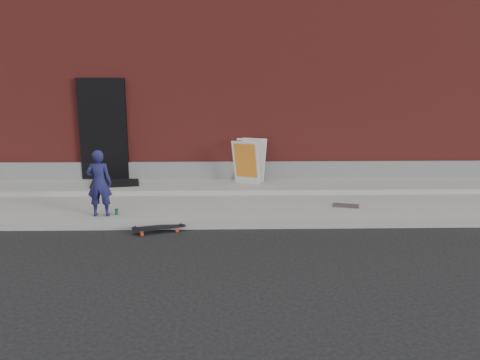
{
  "coord_description": "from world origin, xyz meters",
  "views": [
    {
      "loc": [
        0.21,
        -7.55,
        2.45
      ],
      "look_at": [
        0.4,
        0.8,
        0.68
      ],
      "focal_mm": 35.0,
      "sensor_mm": 36.0,
      "label": 1
    }
  ],
  "objects_px": {
    "child": "(99,183)",
    "pizza_sign": "(249,161)",
    "skateboard": "(159,228)",
    "soda_can": "(117,212)"
  },
  "relations": [
    {
      "from": "skateboard",
      "to": "pizza_sign",
      "type": "relative_size",
      "value": 0.88
    },
    {
      "from": "skateboard",
      "to": "pizza_sign",
      "type": "bearing_deg",
      "value": 59.18
    },
    {
      "from": "child",
      "to": "pizza_sign",
      "type": "distance_m",
      "value": 3.47
    },
    {
      "from": "skateboard",
      "to": "soda_can",
      "type": "height_order",
      "value": "soda_can"
    },
    {
      "from": "skateboard",
      "to": "pizza_sign",
      "type": "distance_m",
      "value": 3.21
    },
    {
      "from": "pizza_sign",
      "to": "soda_can",
      "type": "distance_m",
      "value": 3.3
    },
    {
      "from": "skateboard",
      "to": "soda_can",
      "type": "bearing_deg",
      "value": 147.04
    },
    {
      "from": "child",
      "to": "soda_can",
      "type": "height_order",
      "value": "child"
    },
    {
      "from": "pizza_sign",
      "to": "skateboard",
      "type": "bearing_deg",
      "value": -120.82
    },
    {
      "from": "skateboard",
      "to": "soda_can",
      "type": "xyz_separation_m",
      "value": [
        -0.81,
        0.52,
        0.13
      ]
    }
  ]
}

